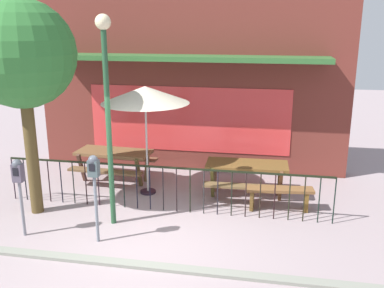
{
  "coord_description": "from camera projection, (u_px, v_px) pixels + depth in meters",
  "views": [
    {
      "loc": [
        2.11,
        -6.44,
        3.79
      ],
      "look_at": [
        0.53,
        2.04,
        1.36
      ],
      "focal_mm": 40.46,
      "sensor_mm": 36.0,
      "label": 1
    }
  ],
  "objects": [
    {
      "name": "ground",
      "position": [
        140.0,
        249.0,
        7.49
      ],
      "size": [
        40.0,
        40.0,
        0.0
      ],
      "primitive_type": "plane",
      "color": "gray"
    },
    {
      "name": "pub_storefront",
      "position": [
        190.0,
        74.0,
        11.15
      ],
      "size": [
        8.09,
        1.38,
        5.0
      ],
      "color": "#3D1D13",
      "rests_on": "ground"
    },
    {
      "name": "patio_fence_front",
      "position": [
        163.0,
        181.0,
        8.86
      ],
      "size": [
        6.82,
        0.04,
        0.97
      ],
      "color": "black",
      "rests_on": "ground"
    },
    {
      "name": "picnic_table_left",
      "position": [
        114.0,
        157.0,
        10.54
      ],
      "size": [
        1.88,
        1.46,
        0.79
      ],
      "color": "brown",
      "rests_on": "ground"
    },
    {
      "name": "picnic_table_right",
      "position": [
        247.0,
        170.0,
        9.62
      ],
      "size": [
        1.84,
        1.41,
        0.79
      ],
      "color": "brown",
      "rests_on": "ground"
    },
    {
      "name": "patio_umbrella",
      "position": [
        145.0,
        95.0,
        9.36
      ],
      "size": [
        1.93,
        1.93,
        2.46
      ],
      "color": "black",
      "rests_on": "ground"
    },
    {
      "name": "patio_bench",
      "position": [
        279.0,
        194.0,
        8.98
      ],
      "size": [
        1.43,
        0.48,
        0.48
      ],
      "color": "brown",
      "rests_on": "ground"
    },
    {
      "name": "parking_meter_near",
      "position": [
        19.0,
        177.0,
        7.68
      ],
      "size": [
        0.18,
        0.17,
        1.47
      ],
      "color": "slate",
      "rests_on": "ground"
    },
    {
      "name": "parking_meter_far",
      "position": [
        94.0,
        176.0,
        7.42
      ],
      "size": [
        0.18,
        0.17,
        1.62
      ],
      "color": "slate",
      "rests_on": "ground"
    },
    {
      "name": "street_tree",
      "position": [
        21.0,
        55.0,
        8.12
      ],
      "size": [
        2.06,
        2.06,
        4.25
      ],
      "color": "#4F3E20",
      "rests_on": "ground"
    },
    {
      "name": "street_lamp",
      "position": [
        107.0,
        93.0,
        7.78
      ],
      "size": [
        0.28,
        0.28,
        3.94
      ],
      "color": "#254F30",
      "rests_on": "ground"
    },
    {
      "name": "curb_edge",
      "position": [
        131.0,
        265.0,
        6.99
      ],
      "size": [
        11.32,
        0.2,
        0.11
      ],
      "primitive_type": "cube",
      "color": "gray",
      "rests_on": "ground"
    }
  ]
}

